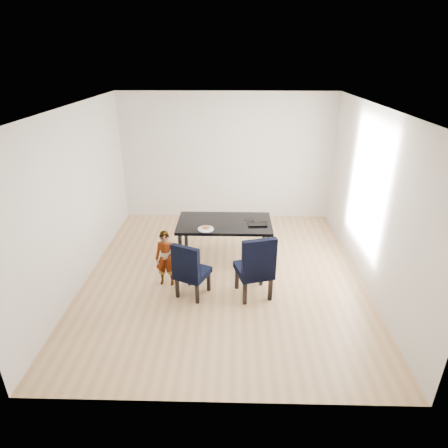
{
  "coord_description": "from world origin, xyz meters",
  "views": [
    {
      "loc": [
        0.14,
        -5.32,
        3.38
      ],
      "look_at": [
        0.0,
        0.2,
        0.85
      ],
      "focal_mm": 30.0,
      "sensor_mm": 36.0,
      "label": 1
    }
  ],
  "objects_px": {
    "chair_right": "(254,265)",
    "laptop": "(257,224)",
    "chair_left": "(193,268)",
    "child": "(166,258)",
    "plate": "(206,229)",
    "dining_table": "(224,242)"
  },
  "relations": [
    {
      "from": "chair_right",
      "to": "laptop",
      "type": "height_order",
      "value": "chair_right"
    },
    {
      "from": "chair_left",
      "to": "plate",
      "type": "distance_m",
      "value": 0.81
    },
    {
      "from": "chair_left",
      "to": "plate",
      "type": "xyz_separation_m",
      "value": [
        0.15,
        0.73,
        0.3
      ]
    },
    {
      "from": "dining_table",
      "to": "laptop",
      "type": "xyz_separation_m",
      "value": [
        0.56,
        -0.08,
        0.39
      ]
    },
    {
      "from": "dining_table",
      "to": "chair_left",
      "type": "distance_m",
      "value": 1.13
    },
    {
      "from": "chair_right",
      "to": "chair_left",
      "type": "bearing_deg",
      "value": 165.35
    },
    {
      "from": "chair_left",
      "to": "laptop",
      "type": "relative_size",
      "value": 2.81
    },
    {
      "from": "plate",
      "to": "laptop",
      "type": "height_order",
      "value": "laptop"
    },
    {
      "from": "chair_left",
      "to": "laptop",
      "type": "height_order",
      "value": "chair_left"
    },
    {
      "from": "dining_table",
      "to": "child",
      "type": "bearing_deg",
      "value": -139.62
    },
    {
      "from": "chair_right",
      "to": "plate",
      "type": "distance_m",
      "value": 1.07
    },
    {
      "from": "chair_left",
      "to": "plate",
      "type": "bearing_deg",
      "value": 102.29
    },
    {
      "from": "chair_left",
      "to": "child",
      "type": "bearing_deg",
      "value": 172.43
    },
    {
      "from": "chair_left",
      "to": "chair_right",
      "type": "distance_m",
      "value": 0.92
    },
    {
      "from": "chair_left",
      "to": "laptop",
      "type": "bearing_deg",
      "value": 67.57
    },
    {
      "from": "child",
      "to": "plate",
      "type": "distance_m",
      "value": 0.81
    },
    {
      "from": "chair_right",
      "to": "plate",
      "type": "height_order",
      "value": "chair_right"
    },
    {
      "from": "chair_right",
      "to": "laptop",
      "type": "distance_m",
      "value": 0.97
    },
    {
      "from": "chair_left",
      "to": "child",
      "type": "relative_size",
      "value": 0.99
    },
    {
      "from": "plate",
      "to": "chair_left",
      "type": "bearing_deg",
      "value": -101.82
    },
    {
      "from": "chair_left",
      "to": "child",
      "type": "height_order",
      "value": "child"
    },
    {
      "from": "laptop",
      "to": "chair_right",
      "type": "bearing_deg",
      "value": 80.5
    }
  ]
}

